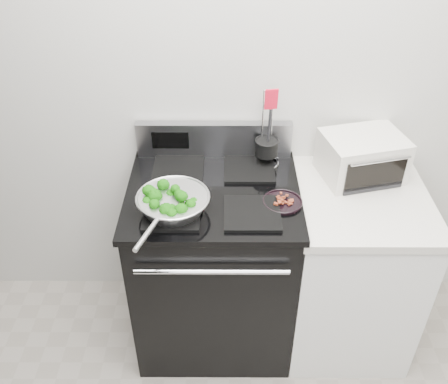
{
  "coord_description": "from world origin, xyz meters",
  "views": [
    {
      "loc": [
        -0.24,
        -0.41,
        2.29
      ],
      "look_at": [
        -0.25,
        1.36,
        0.98
      ],
      "focal_mm": 40.0,
      "sensor_mm": 36.0,
      "label": 1
    }
  ],
  "objects_px": {
    "gas_range": "(214,263)",
    "utensil_holder": "(266,151)",
    "skillet": "(173,202)",
    "bacon_plate": "(283,200)",
    "toaster_oven": "(362,157)"
  },
  "relations": [
    {
      "from": "bacon_plate",
      "to": "utensil_holder",
      "type": "distance_m",
      "value": 0.32
    },
    {
      "from": "utensil_holder",
      "to": "toaster_oven",
      "type": "relative_size",
      "value": 0.95
    },
    {
      "from": "utensil_holder",
      "to": "toaster_oven",
      "type": "xyz_separation_m",
      "value": [
        0.45,
        -0.05,
        0.0
      ]
    },
    {
      "from": "gas_range",
      "to": "skillet",
      "type": "bearing_deg",
      "value": -136.97
    },
    {
      "from": "bacon_plate",
      "to": "gas_range",
      "type": "bearing_deg",
      "value": 162.9
    },
    {
      "from": "gas_range",
      "to": "utensil_holder",
      "type": "xyz_separation_m",
      "value": [
        0.25,
        0.22,
        0.53
      ]
    },
    {
      "from": "skillet",
      "to": "bacon_plate",
      "type": "height_order",
      "value": "skillet"
    },
    {
      "from": "skillet",
      "to": "bacon_plate",
      "type": "bearing_deg",
      "value": 26.67
    },
    {
      "from": "utensil_holder",
      "to": "bacon_plate",
      "type": "bearing_deg",
      "value": -89.89
    },
    {
      "from": "skillet",
      "to": "toaster_oven",
      "type": "height_order",
      "value": "toaster_oven"
    },
    {
      "from": "gas_range",
      "to": "bacon_plate",
      "type": "bearing_deg",
      "value": -17.1
    },
    {
      "from": "toaster_oven",
      "to": "bacon_plate",
      "type": "bearing_deg",
      "value": -160.42
    },
    {
      "from": "bacon_plate",
      "to": "toaster_oven",
      "type": "height_order",
      "value": "toaster_oven"
    },
    {
      "from": "skillet",
      "to": "utensil_holder",
      "type": "distance_m",
      "value": 0.56
    },
    {
      "from": "gas_range",
      "to": "skillet",
      "type": "xyz_separation_m",
      "value": [
        -0.17,
        -0.15,
        0.51
      ]
    }
  ]
}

